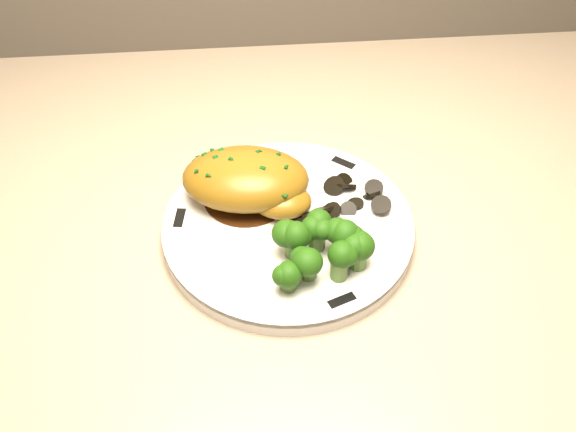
{
  "coord_description": "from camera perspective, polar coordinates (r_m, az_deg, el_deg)",
  "views": [
    {
      "loc": [
        0.46,
        1.16,
        1.33
      ],
      "look_at": [
        0.5,
        1.64,
        0.85
      ],
      "focal_mm": 45.0,
      "sensor_mm": 36.0,
      "label": 1
    }
  ],
  "objects": [
    {
      "name": "plate",
      "position": [
        0.69,
        -0.0,
        -1.05
      ],
      "size": [
        0.31,
        0.31,
        0.02
      ],
      "primitive_type": "cylinder",
      "rotation": [
        0.0,
        0.0,
        -0.39
      ],
      "color": "silver",
      "rests_on": "counter"
    },
    {
      "name": "chicken_breast",
      "position": [
        0.69,
        -3.04,
        2.75
      ],
      "size": [
        0.13,
        0.1,
        0.05
      ],
      "rotation": [
        0.0,
        0.0,
        -0.12
      ],
      "color": "#8D6218",
      "rests_on": "plate"
    },
    {
      "name": "rim_accent_0",
      "position": [
        0.75,
        4.41,
        4.2
      ],
      "size": [
        0.02,
        0.02,
        0.0
      ],
      "primitive_type": "cube",
      "rotation": [
        0.0,
        0.0,
        2.47
      ],
      "color": "black",
      "rests_on": "plate"
    },
    {
      "name": "gravy_pool",
      "position": [
        0.71,
        -3.29,
        1.53
      ],
      "size": [
        0.09,
        0.09,
        0.0
      ],
      "primitive_type": "cylinder",
      "color": "#381B0A",
      "rests_on": "plate"
    },
    {
      "name": "rim_accent_1",
      "position": [
        0.7,
        -8.56,
        -0.16
      ],
      "size": [
        0.01,
        0.03,
        0.0
      ],
      "primitive_type": "cube",
      "rotation": [
        0.0,
        0.0,
        4.56
      ],
      "color": "black",
      "rests_on": "plate"
    },
    {
      "name": "rim_accent_2",
      "position": [
        0.63,
        4.28,
        -6.67
      ],
      "size": [
        0.03,
        0.02,
        0.0
      ],
      "primitive_type": "cube",
      "rotation": [
        0.0,
        0.0,
        6.66
      ],
      "color": "black",
      "rests_on": "plate"
    },
    {
      "name": "broccoli_florets",
      "position": [
        0.64,
        2.66,
        -2.8
      ],
      "size": [
        0.09,
        0.07,
        0.04
      ],
      "rotation": [
        0.0,
        0.0,
        0.05
      ],
      "color": "#527531",
      "rests_on": "plate"
    },
    {
      "name": "mushroom_pile",
      "position": [
        0.7,
        3.64,
        1.29
      ],
      "size": [
        0.09,
        0.07,
        0.02
      ],
      "color": "black",
      "rests_on": "plate"
    }
  ]
}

